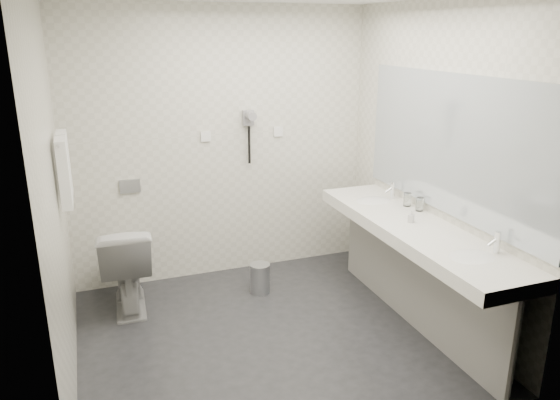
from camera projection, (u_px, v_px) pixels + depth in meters
name	position (u px, v px, depth m)	size (l,w,h in m)	color
floor	(269.00, 336.00, 4.17)	(2.80, 2.80, 0.00)	#232428
wall_back	(222.00, 146.00, 4.96)	(2.80, 2.80, 0.00)	silver
wall_front	(353.00, 248.00, 2.63)	(2.80, 2.80, 0.00)	silver
wall_left	(54.00, 202.00, 3.33)	(2.60, 2.60, 0.00)	silver
wall_right	(435.00, 165.00, 4.25)	(2.60, 2.60, 0.00)	silver
vanity_counter	(415.00, 231.00, 4.12)	(0.55, 2.20, 0.10)	white
vanity_panel	(414.00, 281.00, 4.26)	(0.03, 2.15, 0.75)	gray
vanity_post_near	(513.00, 350.00, 3.33)	(0.06, 0.06, 0.75)	silver
vanity_post_far	(355.00, 235.00, 5.20)	(0.06, 0.06, 0.75)	silver
mirror	(451.00, 145.00, 4.01)	(0.02, 2.20, 1.05)	#B2BCC6
basin_near	(472.00, 259.00, 3.53)	(0.40, 0.31, 0.05)	white
basin_far	(373.00, 202.00, 4.69)	(0.40, 0.31, 0.05)	white
faucet_near	(497.00, 242.00, 3.56)	(0.04, 0.04, 0.15)	silver
faucet_far	(393.00, 190.00, 4.73)	(0.04, 0.04, 0.15)	silver
soap_bottle_a	(411.00, 216.00, 4.14)	(0.04, 0.04, 0.09)	white
glass_left	(420.00, 204.00, 4.40)	(0.06, 0.06, 0.11)	silver
glass_right	(407.00, 199.00, 4.52)	(0.06, 0.06, 0.11)	silver
toilet	(126.00, 266.00, 4.52)	(0.42, 0.75, 0.76)	white
flush_plate	(130.00, 186.00, 4.76)	(0.18, 0.02, 0.12)	#B2B5BA
pedal_bin	(260.00, 279.00, 4.85)	(0.18, 0.18, 0.25)	#B2B5BA
bin_lid	(260.00, 265.00, 4.80)	(0.18, 0.18, 0.01)	#B2B5BA
towel_rail	(59.00, 138.00, 3.75)	(0.02, 0.02, 0.62)	silver
towel_near	(64.00, 173.00, 3.70)	(0.07, 0.24, 0.48)	white
towel_far	(65.00, 164.00, 3.95)	(0.07, 0.24, 0.48)	white
dryer_cradle	(248.00, 118.00, 4.94)	(0.10, 0.04, 0.14)	gray
dryer_barrel	(250.00, 116.00, 4.87)	(0.08, 0.08, 0.14)	gray
dryer_cord	(249.00, 145.00, 5.00)	(0.02, 0.02, 0.35)	black
switch_plate_a	(206.00, 136.00, 4.87)	(0.09, 0.02, 0.09)	white
switch_plate_b	(278.00, 132.00, 5.10)	(0.09, 0.02, 0.09)	white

